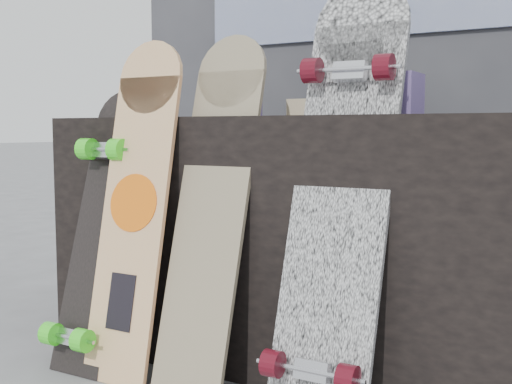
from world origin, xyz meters
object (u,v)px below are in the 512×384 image
Objects in this scene: longboard_celtic at (213,198)px; skateboard_dark at (99,225)px; longboard_cascadia at (341,183)px; longboard_geisha at (136,198)px; vendor_table at (297,239)px.

longboard_celtic is 1.18× the size of skateboard_dark.
longboard_cascadia is (0.39, 0.02, 0.06)m from longboard_celtic.
longboard_geisha is 0.18m from skateboard_dark.
vendor_table is at bearing 132.47° from longboard_cascadia.
longboard_celtic is 0.89× the size of longboard_cascadia.
vendor_table is at bearing 69.03° from longboard_celtic.
longboard_cascadia is at bearing 6.40° from longboard_geisha.
longboard_celtic is 0.42m from skateboard_dark.
skateboard_dark is at bearing -172.87° from longboard_celtic.
longboard_cascadia reaches higher than skateboard_dark.
longboard_celtic is at bearing -110.97° from vendor_table.
longboard_geisha is (-0.37, -0.37, 0.15)m from vendor_table.
skateboard_dark is at bearing -174.82° from longboard_cascadia.
skateboard_dark reaches higher than vendor_table.
longboard_cascadia is at bearing 5.18° from skateboard_dark.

